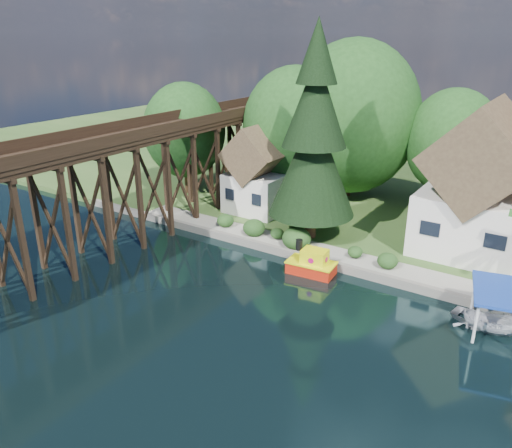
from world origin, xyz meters
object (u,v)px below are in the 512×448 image
(tugboat, at_px, (312,264))
(boat_white_a, at_px, (484,320))
(trestle_bridge, at_px, (141,173))
(house_left, at_px, (479,190))
(conifer, at_px, (314,139))
(boat_canopy, at_px, (497,315))
(shed, at_px, (259,175))

(tugboat, bearing_deg, boat_white_a, -2.49)
(trestle_bridge, relative_size, house_left, 4.01)
(house_left, distance_m, tugboat, 13.36)
(conifer, height_order, boat_canopy, conifer)
(trestle_bridge, height_order, house_left, house_left)
(shed, height_order, boat_canopy, shed)
(boat_canopy, bearing_deg, house_left, 108.98)
(tugboat, bearing_deg, trestle_bridge, -174.40)
(boat_white_a, xyz_separation_m, boat_canopy, (0.65, -0.43, 0.80))
(house_left, relative_size, boat_canopy, 2.32)
(house_left, relative_size, tugboat, 3.17)
(conifer, relative_size, boat_canopy, 3.43)
(conifer, height_order, boat_white_a, conifer)
(house_left, bearing_deg, boat_canopy, -71.02)
(shed, bearing_deg, trestle_bridge, -118.19)
(trestle_bridge, relative_size, shed, 5.63)
(tugboat, xyz_separation_m, boat_white_a, (11.31, -0.49, -0.35))
(tugboat, bearing_deg, boat_canopy, -4.42)
(tugboat, bearing_deg, conifer, 119.16)
(boat_canopy, bearing_deg, conifer, 158.53)
(conifer, relative_size, boat_white_a, 4.56)
(boat_canopy, bearing_deg, tugboat, 175.58)
(shed, distance_m, boat_white_a, 22.79)
(house_left, height_order, shed, house_left)
(conifer, bearing_deg, shed, 156.07)
(house_left, bearing_deg, conifer, -157.71)
(tugboat, relative_size, boat_canopy, 0.73)
(trestle_bridge, relative_size, conifer, 2.71)
(house_left, xyz_separation_m, tugboat, (-8.41, -9.40, -4.42))
(house_left, distance_m, conifer, 12.44)
(conifer, xyz_separation_m, boat_white_a, (14.01, -5.33, -7.98))
(house_left, distance_m, shed, 18.11)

